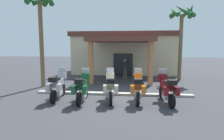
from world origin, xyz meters
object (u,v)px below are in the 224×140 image
at_px(pedestrian, 125,67).
at_px(palm_tree_roadside, 40,12).
at_px(motorcycle_maroon, 167,89).
at_px(palm_tree_near_portico, 182,22).
at_px(motorcycle_silver, 58,86).
at_px(motel_building, 124,52).
at_px(motorcycle_green, 82,88).
at_px(motorcycle_cream, 110,88).
at_px(motorcycle_orange, 138,88).

distance_m(pedestrian, palm_tree_roadside, 7.87).
relative_size(motorcycle_maroon, pedestrian, 1.31).
bearing_deg(palm_tree_near_portico, motorcycle_silver, -138.24).
distance_m(motel_building, motorcycle_silver, 11.52).
bearing_deg(pedestrian, palm_tree_roadside, -28.64).
xyz_separation_m(motorcycle_green, palm_tree_roadside, (-3.64, 3.28, 4.35)).
xyz_separation_m(pedestrian, palm_tree_near_portico, (4.56, 0.07, 3.78)).
bearing_deg(motorcycle_cream, motorcycle_green, 92.48).
relative_size(motorcycle_cream, palm_tree_roadside, 0.34).
height_order(motorcycle_orange, palm_tree_roadside, palm_tree_roadside).
bearing_deg(motorcycle_silver, motel_building, -18.86).
distance_m(motorcycle_cream, motorcycle_orange, 1.39).
xyz_separation_m(motorcycle_maroon, pedestrian, (-2.32, 7.02, 0.27)).
height_order(palm_tree_near_portico, palm_tree_roadside, palm_tree_roadside).
xyz_separation_m(motel_building, motorcycle_green, (-1.59, -11.34, -1.45)).
height_order(motorcycle_silver, motorcycle_orange, same).
xyz_separation_m(motorcycle_maroon, palm_tree_near_portico, (2.24, 7.08, 4.05)).
distance_m(pedestrian, palm_tree_near_portico, 5.92).
height_order(motorcycle_cream, motorcycle_maroon, same).
relative_size(motorcycle_maroon, palm_tree_near_portico, 0.36).
xyz_separation_m(motorcycle_cream, palm_tree_roadside, (-5.03, 3.04, 4.35)).
height_order(motorcycle_green, motorcycle_orange, same).
relative_size(motel_building, motorcycle_cream, 4.78).
relative_size(motorcycle_orange, palm_tree_near_portico, 0.36).
relative_size(motorcycle_orange, motorcycle_maroon, 1.00).
height_order(motorcycle_silver, pedestrian, pedestrian).
height_order(motorcycle_green, motorcycle_cream, same).
xyz_separation_m(motorcycle_green, motorcycle_orange, (2.77, 0.30, 0.00)).
bearing_deg(motorcycle_orange, motorcycle_silver, 91.45).
distance_m(motorcycle_maroon, palm_tree_near_portico, 8.46).
bearing_deg(motel_building, motorcycle_orange, -83.98).
bearing_deg(motorcycle_orange, palm_tree_roadside, 66.58).
xyz_separation_m(motorcycle_cream, motorcycle_orange, (1.39, 0.05, 0.00)).
distance_m(palm_tree_near_portico, palm_tree_roadside, 10.80).
relative_size(motel_building, motorcycle_orange, 4.77).
bearing_deg(motorcycle_silver, pedestrian, -28.88).
bearing_deg(motorcycle_silver, palm_tree_near_portico, -52.03).
bearing_deg(palm_tree_roadside, motorcycle_maroon, -21.74).
bearing_deg(palm_tree_roadside, motorcycle_cream, -31.12).
bearing_deg(palm_tree_near_portico, pedestrian, -179.18).
xyz_separation_m(motorcycle_silver, motorcycle_cream, (2.77, -0.06, 0.00)).
bearing_deg(motorcycle_green, palm_tree_near_portico, -43.63).
distance_m(motorcycle_green, motorcycle_orange, 2.79).
height_order(pedestrian, palm_tree_near_portico, palm_tree_near_portico).
height_order(motel_building, palm_tree_near_portico, palm_tree_near_portico).
bearing_deg(pedestrian, palm_tree_near_portico, 116.67).
distance_m(motorcycle_maroon, palm_tree_roadside, 9.46).
bearing_deg(motorcycle_green, motorcycle_orange, -86.03).
relative_size(motorcycle_silver, motorcycle_green, 1.00).
bearing_deg(palm_tree_roadside, motel_building, 57.05).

